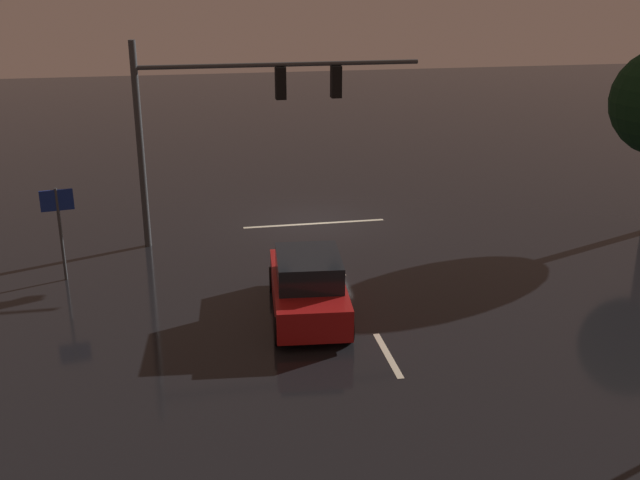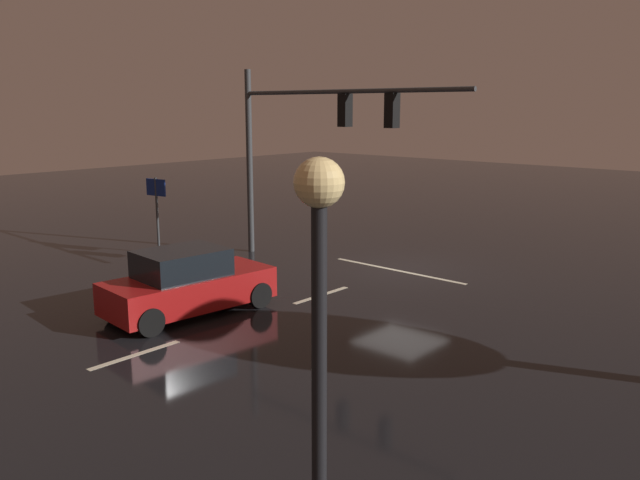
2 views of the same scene
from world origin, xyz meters
name	(u,v)px [view 1 (image 1 of 2)]	position (x,y,z in m)	size (l,w,h in m)	color
ground_plane	(313,221)	(0.00, 0.00, 0.00)	(80.00, 80.00, 0.00)	black
traffic_signal_assembly	(233,105)	(2.77, 1.45, 4.47)	(8.95, 0.47, 6.49)	#383A3D
lane_dash_far	(336,262)	(0.00, 4.00, 0.00)	(2.20, 0.16, 0.01)	beige
lane_dash_mid	(388,355)	(0.00, 10.00, 0.00)	(2.20, 0.16, 0.01)	beige
stop_bar	(314,224)	(0.00, 0.26, 0.00)	(5.00, 0.16, 0.01)	beige
car_approaching	(308,286)	(1.45, 7.49, 0.80)	(2.23, 4.49, 1.70)	maroon
route_sign	(59,214)	(7.95, 3.92, 1.98)	(0.90, 0.20, 2.75)	#383A3D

